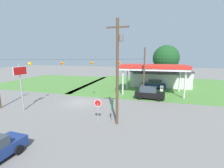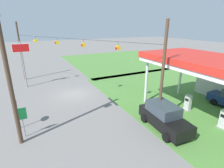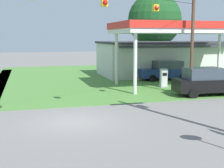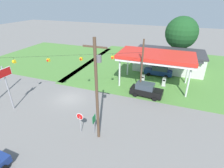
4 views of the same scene
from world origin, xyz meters
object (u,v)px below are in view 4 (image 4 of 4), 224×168
object	(u,v)px
car_at_pumps_front	(146,90)
route_sign	(94,121)
fuel_pump_near	(143,79)
car_at_pumps_rear	(159,71)
fuel_pump_far	(164,82)
tree_behind_station	(181,33)
utility_pole_main	(97,88)
gas_station_store	(168,60)
stop_sign_overhead	(6,80)
gas_station_canopy	(156,57)
stop_sign_roadside	(80,119)

from	to	relation	value
car_at_pumps_front	route_sign	world-z (taller)	route_sign
fuel_pump_near	car_at_pumps_rear	xyz separation A→B (m)	(2.15, 4.31, 0.23)
fuel_pump_far	route_sign	xyz separation A→B (m)	(-5.92, -14.37, 0.95)
car_at_pumps_front	tree_behind_station	world-z (taller)	tree_behind_station
fuel_pump_far	tree_behind_station	size ratio (longest dim) A/B	0.16
car_at_pumps_rear	route_sign	distance (m)	19.24
fuel_pump_far	utility_pole_main	distance (m)	16.39
fuel_pump_far	utility_pole_main	size ratio (longest dim) A/B	0.15
gas_station_store	tree_behind_station	bearing A→B (deg)	73.65
car_at_pumps_rear	utility_pole_main	bearing A→B (deg)	79.56
gas_station_store	car_at_pumps_front	distance (m)	12.94
route_sign	tree_behind_station	xyz separation A→B (m)	(7.55, 28.61, 4.78)
tree_behind_station	route_sign	bearing A→B (deg)	-104.79
stop_sign_overhead	fuel_pump_far	bearing A→B (deg)	37.38
gas_station_store	stop_sign_overhead	distance (m)	28.75
fuel_pump_far	gas_station_canopy	bearing A→B (deg)	179.95
fuel_pump_near	route_sign	xyz separation A→B (m)	(-2.40, -14.37, 0.95)
gas_station_store	utility_pole_main	xyz separation A→B (m)	(-5.20, -23.08, 3.96)
tree_behind_station	utility_pole_main	bearing A→B (deg)	-103.44
car_at_pumps_front	utility_pole_main	world-z (taller)	utility_pole_main
stop_sign_overhead	car_at_pumps_rear	bearing A→B (deg)	47.30
fuel_pump_near	utility_pole_main	world-z (taller)	utility_pole_main
utility_pole_main	stop_sign_overhead	bearing A→B (deg)	176.36
stop_sign_overhead	route_sign	bearing A→B (deg)	-2.54
route_sign	stop_sign_roadside	bearing A→B (deg)	-168.19
fuel_pump_near	car_at_pumps_rear	distance (m)	4.82
utility_pole_main	fuel_pump_far	bearing A→B (deg)	70.21
tree_behind_station	fuel_pump_near	bearing A→B (deg)	-109.89
stop_sign_overhead	tree_behind_station	world-z (taller)	tree_behind_station
fuel_pump_near	fuel_pump_far	size ratio (longest dim) A/B	1.00
gas_station_store	stop_sign_overhead	xyz separation A→B (m)	(-18.04, -22.26, 2.36)
gas_station_canopy	fuel_pump_near	bearing A→B (deg)	-179.95
stop_sign_overhead	route_sign	size ratio (longest dim) A/B	2.53
route_sign	car_at_pumps_rear	bearing A→B (deg)	76.31
car_at_pumps_rear	tree_behind_station	world-z (taller)	tree_behind_station
utility_pole_main	tree_behind_station	bearing A→B (deg)	76.56
gas_station_store	stop_sign_overhead	bearing A→B (deg)	-129.01
car_at_pumps_front	stop_sign_overhead	world-z (taller)	stop_sign_overhead
car_at_pumps_rear	utility_pole_main	world-z (taller)	utility_pole_main
gas_station_canopy	stop_sign_roadside	size ratio (longest dim) A/B	4.75
stop_sign_roadside	utility_pole_main	size ratio (longest dim) A/B	0.24
fuel_pump_near	stop_sign_roadside	size ratio (longest dim) A/B	0.64
route_sign	utility_pole_main	bearing A→B (deg)	-22.95
stop_sign_roadside	car_at_pumps_rear	bearing A→B (deg)	-107.66
stop_sign_roadside	route_sign	world-z (taller)	stop_sign_roadside
fuel_pump_near	stop_sign_overhead	world-z (taller)	stop_sign_overhead
car_at_pumps_front	fuel_pump_near	bearing A→B (deg)	111.19
gas_station_canopy	gas_station_store	xyz separation A→B (m)	(1.69, 8.43, -3.04)
gas_station_canopy	stop_sign_roadside	world-z (taller)	gas_station_canopy
stop_sign_roadside	route_sign	size ratio (longest dim) A/B	1.04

